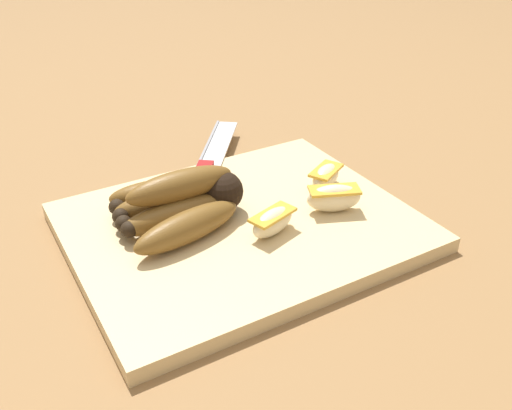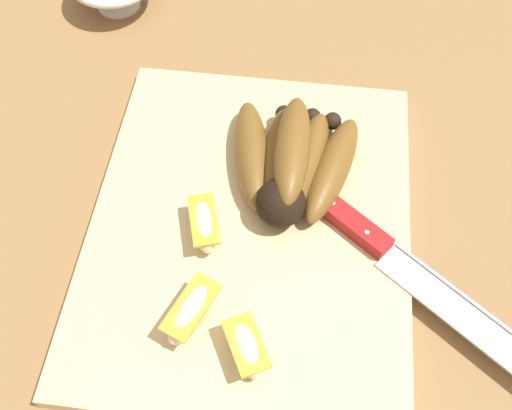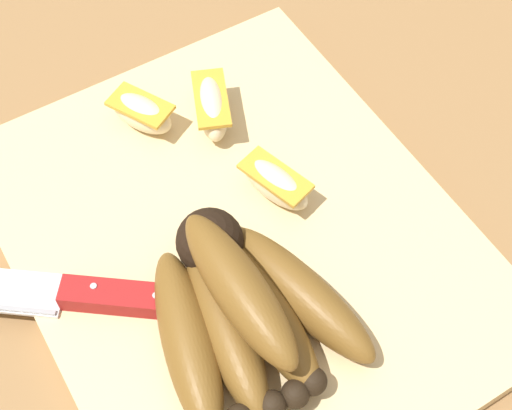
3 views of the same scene
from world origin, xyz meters
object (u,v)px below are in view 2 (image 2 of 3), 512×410
object	(u,v)px
apple_wedge_near	(246,348)
apple_wedge_far	(204,224)
banana_bunch	(291,162)
apple_wedge_middle	(192,311)
chefs_knife	(386,251)

from	to	relation	value
apple_wedge_near	apple_wedge_far	bearing A→B (deg)	25.98
banana_bunch	apple_wedge_middle	distance (m)	0.19
chefs_knife	apple_wedge_middle	bearing A→B (deg)	117.31
banana_bunch	apple_wedge_far	xyz separation A→B (m)	(-0.08, 0.08, -0.01)
chefs_knife	apple_wedge_far	world-z (taller)	apple_wedge_far
apple_wedge_near	apple_wedge_middle	xyz separation A→B (m)	(0.03, 0.05, 0.00)
chefs_knife	apple_wedge_far	xyz separation A→B (m)	(0.00, 0.19, 0.01)
apple_wedge_far	chefs_knife	bearing A→B (deg)	-90.59
banana_bunch	chefs_knife	size ratio (longest dim) A/B	0.70
chefs_knife	apple_wedge_near	size ratio (longest dim) A/B	3.70
apple_wedge_middle	apple_wedge_near	bearing A→B (deg)	-116.66
apple_wedge_near	apple_wedge_middle	distance (m)	0.06
apple_wedge_near	apple_wedge_middle	world-z (taller)	apple_wedge_middle
chefs_knife	apple_wedge_near	world-z (taller)	apple_wedge_near
banana_bunch	apple_wedge_far	world-z (taller)	banana_bunch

